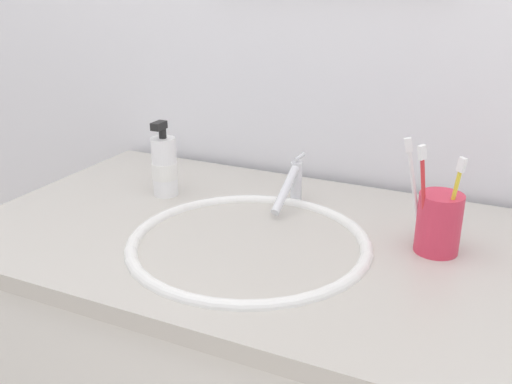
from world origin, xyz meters
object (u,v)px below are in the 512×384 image
at_px(faucet, 292,184).
at_px(toothbrush_red, 423,193).
at_px(toothbrush_white, 414,186).
at_px(soap_dispenser, 165,166).
at_px(toothbrush_yellow, 453,200).
at_px(toothbrush_cup, 439,223).

relative_size(faucet, toothbrush_red, 0.81).
distance_m(toothbrush_white, soap_dispenser, 0.54).
distance_m(toothbrush_white, toothbrush_yellow, 0.07).
xyz_separation_m(faucet, toothbrush_white, (0.26, -0.09, 0.07)).
height_order(faucet, soap_dispenser, soap_dispenser).
distance_m(toothbrush_yellow, soap_dispenser, 0.61).
xyz_separation_m(toothbrush_white, soap_dispenser, (-0.53, 0.03, -0.05)).
bearing_deg(toothbrush_cup, toothbrush_red, -134.13).
height_order(toothbrush_white, soap_dispenser, toothbrush_white).
bearing_deg(toothbrush_white, toothbrush_cup, 3.77).
height_order(toothbrush_red, toothbrush_yellow, toothbrush_red).
relative_size(toothbrush_red, toothbrush_white, 0.99).
bearing_deg(toothbrush_white, toothbrush_yellow, -10.16).
bearing_deg(toothbrush_yellow, faucet, 162.01).
bearing_deg(faucet, toothbrush_yellow, -17.99).
relative_size(toothbrush_red, soap_dispenser, 1.17).
bearing_deg(faucet, toothbrush_red, -23.02).
xyz_separation_m(toothbrush_cup, toothbrush_red, (-0.03, -0.03, 0.06)).
relative_size(faucet, soap_dispenser, 0.95).
height_order(toothbrush_cup, toothbrush_white, toothbrush_white).
bearing_deg(toothbrush_cup, soap_dispenser, 177.27).
height_order(faucet, toothbrush_yellow, toothbrush_yellow).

